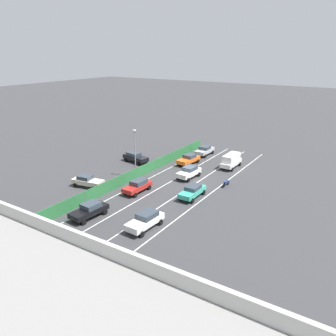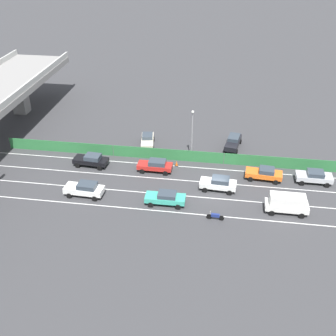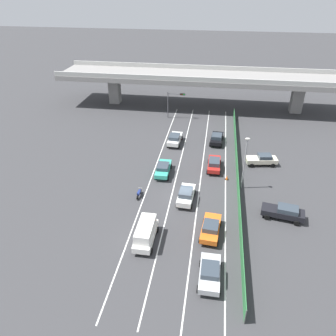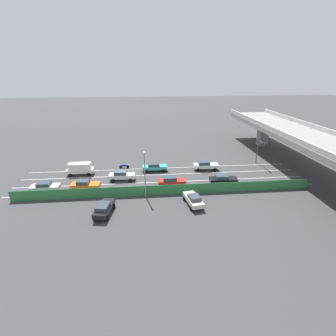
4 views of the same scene
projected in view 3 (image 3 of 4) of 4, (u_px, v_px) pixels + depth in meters
ground_plane at (184, 199)px, 40.35m from camera, size 300.00×300.00×0.00m
lane_line_left_edge at (155, 168)px, 46.84m from camera, size 0.14×49.69×0.01m
lane_line_mid_left at (178, 170)px, 46.40m from camera, size 0.14×49.69×0.01m
lane_line_mid_right at (202, 172)px, 45.96m from camera, size 0.14×49.69×0.01m
lane_line_right_edge at (226, 174)px, 45.51m from camera, size 0.14×49.69×0.01m
elevated_overpass at (203, 79)px, 66.01m from camera, size 59.23×10.18×7.61m
green_fence at (237, 170)px, 44.90m from camera, size 0.10×45.79×1.64m
car_hatchback_white at (186, 195)px, 39.55m from camera, size 2.16×4.45×1.73m
car_van_white at (146, 232)px, 33.27m from camera, size 2.04×4.75×2.23m
car_taxi_orange at (211, 228)px, 34.39m from camera, size 2.33×4.68×1.62m
car_sedan_black at (217, 138)px, 53.61m from camera, size 2.34×4.66×1.63m
car_sedan_red at (214, 164)px, 46.23m from camera, size 1.97×4.52×1.63m
car_sedan_white at (175, 139)px, 53.32m from camera, size 2.22×4.72×1.71m
car_sedan_silver at (210, 273)px, 29.16m from camera, size 2.08×4.41×1.62m
car_taxi_teal at (163, 169)px, 45.11m from camera, size 2.01×4.64×1.55m
motorcycle at (139, 193)px, 40.65m from camera, size 0.60×1.95×0.93m
parked_sedan_dark at (284, 212)px, 36.71m from camera, size 4.92×2.56×1.65m
parked_sedan_cream at (262, 159)px, 47.35m from camera, size 4.67×2.47×1.64m
traffic_light at (174, 100)px, 61.85m from camera, size 3.37×0.41×5.14m
street_lamp at (245, 159)px, 40.30m from camera, size 0.60×0.36×7.23m
traffic_cone at (227, 178)px, 44.13m from camera, size 0.47×0.47×0.68m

